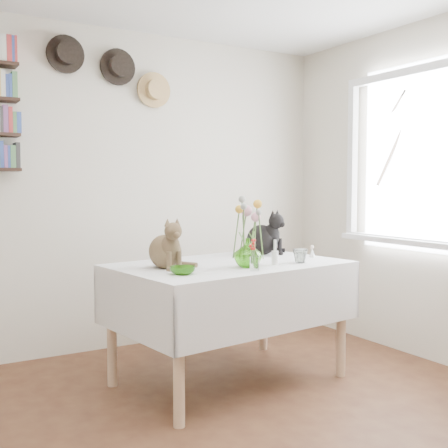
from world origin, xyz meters
TOP-DOWN VIEW (x-y plane):
  - room at (0.00, 0.00)m, footprint 4.08×4.58m
  - window at (1.97, 0.80)m, footprint 0.12×1.52m
  - dining_table at (0.50, 1.12)m, footprint 1.57×1.12m
  - tabby_cat at (0.05, 1.14)m, footprint 0.21×0.27m
  - black_cat at (0.94, 1.40)m, footprint 0.32×0.35m
  - flower_vase at (0.50, 0.91)m, footprint 0.18×0.18m
  - green_bowl at (0.03, 0.86)m, footprint 0.19×0.19m
  - drinking_glass at (0.90, 0.90)m, footprint 0.12×0.12m
  - candlestick at (0.71, 0.91)m, footprint 0.04×0.04m
  - berry_jar at (0.45, 0.76)m, footprint 0.06×0.06m
  - porcelain_figurine at (1.16, 1.09)m, footprint 0.04×0.04m
  - flower_bouquet at (0.50, 0.92)m, footprint 0.17×0.13m
  - wall_hats at (0.12, 2.19)m, footprint 0.98×0.09m

SIDE VIEW (x-z plane):
  - dining_table at x=0.50m, z-range 0.20..0.98m
  - green_bowl at x=0.03m, z-range 0.78..0.83m
  - porcelain_figurine at x=1.16m, z-range 0.78..0.86m
  - drinking_glass at x=0.90m, z-range 0.78..0.88m
  - candlestick at x=0.71m, z-range 0.76..0.92m
  - flower_vase at x=0.50m, z-range 0.78..0.96m
  - berry_jar at x=0.45m, z-range 0.77..1.00m
  - tabby_cat at x=0.05m, z-range 0.78..1.10m
  - black_cat at x=0.94m, z-range 0.78..1.12m
  - flower_bouquet at x=0.50m, z-range 0.93..1.32m
  - room at x=0.00m, z-range -0.04..2.54m
  - window at x=1.97m, z-range 0.74..2.06m
  - wall_hats at x=0.12m, z-range 1.93..2.41m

